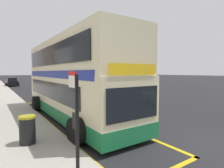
{
  "coord_description": "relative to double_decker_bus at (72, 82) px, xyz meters",
  "views": [
    {
      "loc": [
        -6.32,
        -3.03,
        2.64
      ],
      "look_at": [
        -0.02,
        6.28,
        1.88
      ],
      "focal_mm": 28.77,
      "sensor_mm": 36.0,
      "label": 1
    }
  ],
  "objects": [
    {
      "name": "ground_plane",
      "position": [
        2.46,
        25.19,
        -2.06
      ],
      "size": [
        260.0,
        260.0,
        0.0
      ],
      "primitive_type": "plane",
      "color": "black"
    },
    {
      "name": "double_decker_bus",
      "position": [
        0.0,
        0.0,
        0.0
      ],
      "size": [
        3.19,
        10.85,
        4.4
      ],
      "color": "beige",
      "rests_on": "ground"
    },
    {
      "name": "bus_bay_markings",
      "position": [
        -0.09,
        -0.19,
        -2.06
      ],
      "size": [
        2.91,
        13.52,
        0.01
      ],
      "color": "gold",
      "rests_on": "ground"
    },
    {
      "name": "bus_stop_sign",
      "position": [
        -2.19,
        -5.8,
        -0.42
      ],
      "size": [
        0.09,
        0.51,
        2.51
      ],
      "color": "black",
      "rests_on": "pavement_near"
    },
    {
      "name": "parked_car_black_distant",
      "position": [
        -0.64,
        28.37,
        -1.26
      ],
      "size": [
        2.09,
        4.2,
        1.62
      ],
      "rotation": [
        0.0,
        0.0,
        3.11
      ],
      "color": "black",
      "rests_on": "ground"
    },
    {
      "name": "parked_car_maroon_kerbside",
      "position": [
        7.45,
        17.0,
        -1.26
      ],
      "size": [
        2.09,
        4.2,
        1.62
      ],
      "rotation": [
        0.0,
        0.0,
        3.11
      ],
      "color": "maroon",
      "rests_on": "ground"
    },
    {
      "name": "parked_car_black_far",
      "position": [
        5.24,
        9.49,
        -1.26
      ],
      "size": [
        2.09,
        4.2,
        1.62
      ],
      "rotation": [
        0.0,
        0.0,
        -0.04
      ],
      "color": "black",
      "rests_on": "ground"
    },
    {
      "name": "litter_bin",
      "position": [
        -2.88,
        -3.13,
        -1.43
      ],
      "size": [
        0.56,
        0.56,
        0.98
      ],
      "color": "black",
      "rests_on": "pavement_near"
    }
  ]
}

